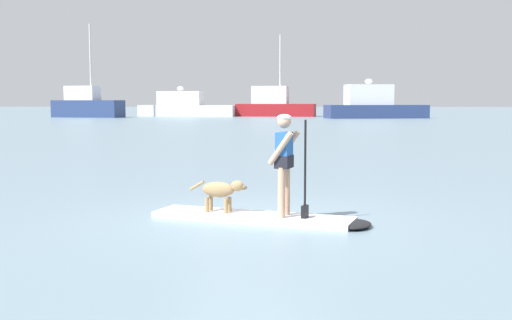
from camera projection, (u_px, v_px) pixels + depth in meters
name	position (u px, v px, depth m)	size (l,w,h in m)	color
ground_plane	(253.00, 220.00, 10.13)	(400.00, 400.00, 0.00)	slate
paddleboard	(266.00, 218.00, 10.04)	(3.68, 1.79, 0.10)	silver
person_paddler	(285.00, 158.00, 9.83)	(0.67, 0.57, 1.65)	tan
dog	(221.00, 191.00, 10.28)	(1.01, 0.40, 0.55)	#997A51
moored_boat_center	(87.00, 105.00, 74.06)	(8.93, 4.57, 11.11)	navy
moored_boat_starboard	(186.00, 107.00, 79.72)	(13.04, 5.14, 3.86)	silver
moored_boat_far_port	(274.00, 105.00, 78.92)	(10.34, 4.87, 10.37)	maroon
moored_boat_far_starboard	(373.00, 106.00, 70.45)	(11.93, 5.64, 4.49)	navy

